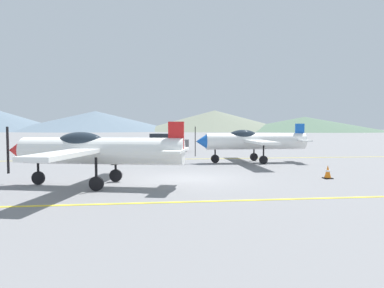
{
  "coord_description": "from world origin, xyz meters",
  "views": [
    {
      "loc": [
        -1.83,
        -14.9,
        2.28
      ],
      "look_at": [
        0.74,
        6.0,
        1.2
      ],
      "focal_mm": 32.31,
      "sensor_mm": 36.0,
      "label": 1
    }
  ],
  "objects_px": {
    "traffic_cone_side": "(328,172)",
    "traffic_cone_front": "(114,160)",
    "airplane_near": "(95,150)",
    "airplane_mid": "(252,141)",
    "car_sedan": "(164,142)"
  },
  "relations": [
    {
      "from": "traffic_cone_side",
      "to": "traffic_cone_front",
      "type": "bearing_deg",
      "value": 145.54
    },
    {
      "from": "airplane_near",
      "to": "airplane_mid",
      "type": "bearing_deg",
      "value": 41.88
    },
    {
      "from": "airplane_mid",
      "to": "traffic_cone_side",
      "type": "height_order",
      "value": "airplane_mid"
    },
    {
      "from": "traffic_cone_front",
      "to": "traffic_cone_side",
      "type": "relative_size",
      "value": 1.0
    },
    {
      "from": "airplane_near",
      "to": "airplane_mid",
      "type": "xyz_separation_m",
      "value": [
        8.45,
        7.57,
        0.0
      ]
    },
    {
      "from": "airplane_near",
      "to": "traffic_cone_front",
      "type": "xyz_separation_m",
      "value": [
        -0.01,
        7.37,
        -1.09
      ]
    },
    {
      "from": "airplane_near",
      "to": "traffic_cone_side",
      "type": "bearing_deg",
      "value": 3.73
    },
    {
      "from": "airplane_near",
      "to": "airplane_mid",
      "type": "relative_size",
      "value": 1.0
    },
    {
      "from": "car_sedan",
      "to": "traffic_cone_front",
      "type": "xyz_separation_m",
      "value": [
        -3.38,
        -10.56,
        -0.56
      ]
    },
    {
      "from": "traffic_cone_side",
      "to": "airplane_near",
      "type": "bearing_deg",
      "value": -176.27
    },
    {
      "from": "airplane_near",
      "to": "car_sedan",
      "type": "relative_size",
      "value": 1.75
    },
    {
      "from": "airplane_near",
      "to": "traffic_cone_front",
      "type": "relative_size",
      "value": 13.83
    },
    {
      "from": "airplane_mid",
      "to": "traffic_cone_front",
      "type": "relative_size",
      "value": 13.84
    },
    {
      "from": "traffic_cone_front",
      "to": "airplane_mid",
      "type": "bearing_deg",
      "value": 1.39
    },
    {
      "from": "airplane_mid",
      "to": "traffic_cone_front",
      "type": "xyz_separation_m",
      "value": [
        -8.46,
        -0.2,
        -1.09
      ]
    }
  ]
}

